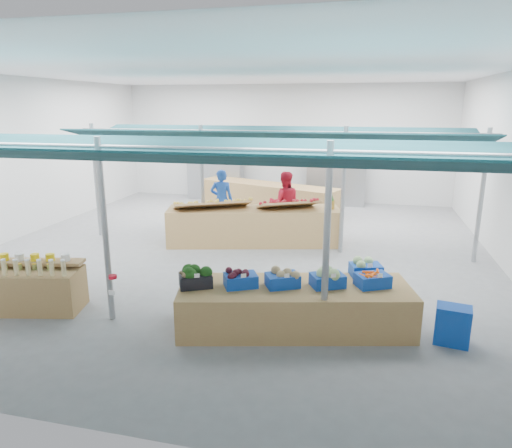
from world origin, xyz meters
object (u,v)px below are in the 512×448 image
object	(u,v)px
vendor_left	(222,200)
vendor_right	(284,203)
bottle_shelf	(34,287)
crate_stack	(452,325)
fruit_counter	(254,226)
veg_counter	(295,307)

from	to	relation	value
vendor_left	vendor_right	distance (m)	1.80
bottle_shelf	vendor_right	distance (m)	6.70
crate_stack	vendor_right	world-z (taller)	vendor_right
vendor_right	crate_stack	bearing A→B (deg)	109.02
bottle_shelf	crate_stack	distance (m)	6.87
fruit_counter	vendor_right	world-z (taller)	vendor_right
fruit_counter	vendor_left	world-z (taller)	vendor_left
crate_stack	vendor_left	size ratio (longest dim) A/B	0.34
crate_stack	fruit_counter	bearing A→B (deg)	133.83
veg_counter	fruit_counter	bearing A→B (deg)	98.25
bottle_shelf	vendor_left	distance (m)	6.00
veg_counter	crate_stack	size ratio (longest dim) A/B	6.16
fruit_counter	vendor_right	distance (m)	1.32
fruit_counter	vendor_right	size ratio (longest dim) A/B	2.50
bottle_shelf	veg_counter	size ratio (longest dim) A/B	0.48
vendor_left	crate_stack	bearing A→B (deg)	120.59
fruit_counter	crate_stack	distance (m)	5.90
fruit_counter	bottle_shelf	bearing A→B (deg)	-134.77
fruit_counter	crate_stack	world-z (taller)	fruit_counter
bottle_shelf	crate_stack	world-z (taller)	bottle_shelf
fruit_counter	vendor_left	bearing A→B (deg)	123.45
veg_counter	vendor_left	distance (m)	6.17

